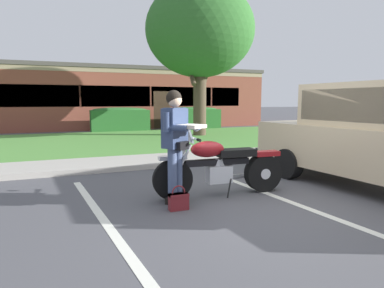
% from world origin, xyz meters
% --- Properties ---
extents(ground_plane, '(140.00, 140.00, 0.00)m').
position_xyz_m(ground_plane, '(0.00, 0.00, 0.00)').
color(ground_plane, '#4C4C51').
extents(curb_strip, '(60.00, 0.20, 0.12)m').
position_xyz_m(curb_strip, '(0.00, 3.14, 0.06)').
color(curb_strip, '#ADA89E').
rests_on(curb_strip, ground).
extents(concrete_walk, '(60.00, 1.50, 0.08)m').
position_xyz_m(concrete_walk, '(0.00, 3.99, 0.04)').
color(concrete_walk, '#ADA89E').
rests_on(concrete_walk, ground).
extents(grass_lawn, '(60.00, 7.58, 0.06)m').
position_xyz_m(grass_lawn, '(0.00, 8.54, 0.03)').
color(grass_lawn, '#518E3D').
rests_on(grass_lawn, ground).
extents(stall_stripe_0, '(0.59, 4.39, 0.01)m').
position_xyz_m(stall_stripe_0, '(-2.33, 0.20, 0.00)').
color(stall_stripe_0, silver).
rests_on(stall_stripe_0, ground).
extents(stall_stripe_1, '(0.59, 4.39, 0.01)m').
position_xyz_m(stall_stripe_1, '(0.41, 0.20, 0.00)').
color(stall_stripe_1, silver).
rests_on(stall_stripe_1, ground).
extents(motorcycle, '(2.24, 0.82, 1.26)m').
position_xyz_m(motorcycle, '(-0.32, 0.63, 0.49)').
color(motorcycle, black).
rests_on(motorcycle, ground).
extents(rider_person, '(0.61, 0.67, 1.70)m').
position_xyz_m(rider_person, '(-1.21, 0.46, 1.01)').
color(rider_person, black).
rests_on(rider_person, ground).
extents(handbag, '(0.28, 0.13, 0.36)m').
position_xyz_m(handbag, '(-1.27, 0.18, 0.14)').
color(handbag, maroon).
rests_on(handbag, ground).
extents(shade_tree, '(4.64, 4.64, 6.51)m').
position_xyz_m(shade_tree, '(2.88, 9.19, 4.50)').
color(shade_tree, '#4C3D2D').
rests_on(shade_tree, ground).
extents(hedge_left, '(2.90, 0.90, 1.24)m').
position_xyz_m(hedge_left, '(-0.02, 12.72, 0.65)').
color(hedge_left, '#286028').
rests_on(hedge_left, ground).
extents(hedge_center_left, '(3.18, 0.90, 1.24)m').
position_xyz_m(hedge_center_left, '(3.90, 12.72, 0.65)').
color(hedge_center_left, '#286028').
rests_on(hedge_center_left, ground).
extents(brick_building, '(22.11, 10.31, 3.49)m').
position_xyz_m(brick_building, '(-1.85, 18.87, 1.75)').
color(brick_building, brown).
rests_on(brick_building, ground).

